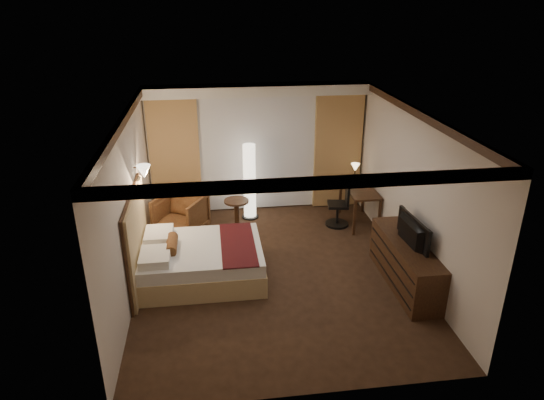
{
  "coord_description": "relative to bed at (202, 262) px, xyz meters",
  "views": [
    {
      "loc": [
        -0.99,
        -6.98,
        4.33
      ],
      "look_at": [
        0.0,
        0.4,
        1.15
      ],
      "focal_mm": 32.0,
      "sensor_mm": 36.0,
      "label": 1
    }
  ],
  "objects": [
    {
      "name": "back_wall",
      "position": [
        1.21,
        2.74,
        1.06
      ],
      "size": [
        4.5,
        0.02,
        2.7
      ],
      "primitive_type": "cube",
      "color": "beige",
      "rests_on": "floor"
    },
    {
      "name": "soffit",
      "position": [
        1.21,
        2.49,
        2.31
      ],
      "size": [
        4.5,
        0.5,
        0.2
      ],
      "primitive_type": "cube",
      "color": "white",
      "rests_on": "ceiling"
    },
    {
      "name": "left_wall",
      "position": [
        -1.04,
        -0.01,
        1.06
      ],
      "size": [
        0.02,
        5.5,
        2.7
      ],
      "primitive_type": "cube",
      "color": "beige",
      "rests_on": "floor"
    },
    {
      "name": "desk_lamp",
      "position": [
        3.16,
        2.09,
        0.63
      ],
      "size": [
        0.18,
        0.18,
        0.34
      ],
      "primitive_type": null,
      "color": "#FFD899",
      "rests_on": "desk"
    },
    {
      "name": "curtain_sheer",
      "position": [
        1.21,
        2.66,
        0.96
      ],
      "size": [
        2.48,
        0.04,
        2.45
      ],
      "primitive_type": "cube",
      "color": "silver",
      "rests_on": "back_wall"
    },
    {
      "name": "armchair",
      "position": [
        -0.4,
        1.65,
        0.14
      ],
      "size": [
        1.11,
        1.09,
        0.86
      ],
      "primitive_type": "imported",
      "rotation": [
        0.0,
        0.0,
        -0.49
      ],
      "color": "#502A18",
      "rests_on": "floor"
    },
    {
      "name": "curtain_right_drape",
      "position": [
        2.91,
        2.6,
        0.96
      ],
      "size": [
        1.0,
        0.14,
        2.45
      ],
      "primitive_type": "cube",
      "color": "#B48052",
      "rests_on": "back_wall"
    },
    {
      "name": "ceiling",
      "position": [
        1.21,
        -0.01,
        2.41
      ],
      "size": [
        4.5,
        5.5,
        0.01
      ],
      "primitive_type": "cube",
      "color": "white",
      "rests_on": "back_wall"
    },
    {
      "name": "desk",
      "position": [
        3.16,
        1.67,
        0.09
      ],
      "size": [
        0.55,
        1.14,
        0.75
      ],
      "primitive_type": null,
      "color": "black",
      "rests_on": "floor"
    },
    {
      "name": "wall_sconce",
      "position": [
        -0.88,
        0.77,
        1.33
      ],
      "size": [
        0.24,
        0.24,
        0.24
      ],
      "primitive_type": null,
      "color": "white",
      "rests_on": "left_wall"
    },
    {
      "name": "curtain_left_drape",
      "position": [
        -0.49,
        2.6,
        0.96
      ],
      "size": [
        1.0,
        0.14,
        2.45
      ],
      "primitive_type": "cube",
      "color": "#B48052",
      "rests_on": "back_wall"
    },
    {
      "name": "bed",
      "position": [
        0.0,
        0.0,
        0.0
      ],
      "size": [
        1.97,
        1.54,
        0.58
      ],
      "primitive_type": null,
      "color": "white",
      "rests_on": "floor"
    },
    {
      "name": "office_chair",
      "position": [
        2.7,
        1.62,
        0.19
      ],
      "size": [
        0.53,
        0.53,
        0.96
      ],
      "primitive_type": null,
      "rotation": [
        0.0,
        0.0,
        -0.16
      ],
      "color": "black",
      "rests_on": "floor"
    },
    {
      "name": "television",
      "position": [
        3.18,
        -0.64,
        0.75
      ],
      "size": [
        0.64,
        1.03,
        0.13
      ],
      "primitive_type": "imported",
      "rotation": [
        0.0,
        0.0,
        1.64
      ],
      "color": "black",
      "rests_on": "dresser"
    },
    {
      "name": "floor",
      "position": [
        1.21,
        -0.01,
        -0.29
      ],
      "size": [
        4.5,
        5.5,
        0.01
      ],
      "primitive_type": "cube",
      "color": "#301E12",
      "rests_on": "ground"
    },
    {
      "name": "right_wall",
      "position": [
        3.46,
        -0.01,
        1.06
      ],
      "size": [
        0.02,
        5.5,
        2.7
      ],
      "primitive_type": "cube",
      "color": "beige",
      "rests_on": "floor"
    },
    {
      "name": "dresser",
      "position": [
        3.21,
        -0.64,
        0.09
      ],
      "size": [
        0.5,
        1.93,
        0.75
      ],
      "primitive_type": null,
      "color": "black",
      "rests_on": "floor"
    },
    {
      "name": "side_table",
      "position": [
        0.69,
        1.89,
        -0.02
      ],
      "size": [
        0.5,
        0.5,
        0.54
      ],
      "primitive_type": null,
      "color": "black",
      "rests_on": "floor"
    },
    {
      "name": "crown_molding",
      "position": [
        1.21,
        -0.01,
        2.35
      ],
      "size": [
        4.5,
        5.5,
        0.12
      ],
      "primitive_type": null,
      "color": "black",
      "rests_on": "ceiling"
    },
    {
      "name": "floor_lamp",
      "position": [
        0.99,
        2.22,
        0.51
      ],
      "size": [
        0.34,
        0.34,
        1.6
      ],
      "primitive_type": null,
      "color": "white",
      "rests_on": "floor"
    },
    {
      "name": "headboard",
      "position": [
        -0.99,
        -0.0,
        0.46
      ],
      "size": [
        0.12,
        1.84,
        1.5
      ],
      "primitive_type": null,
      "color": "tan",
      "rests_on": "floor"
    }
  ]
}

